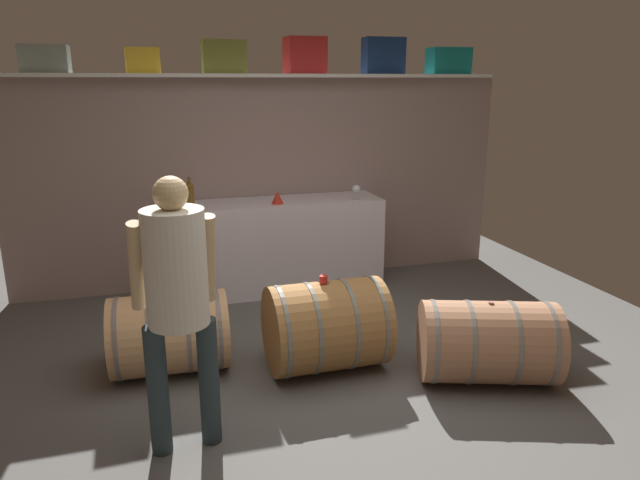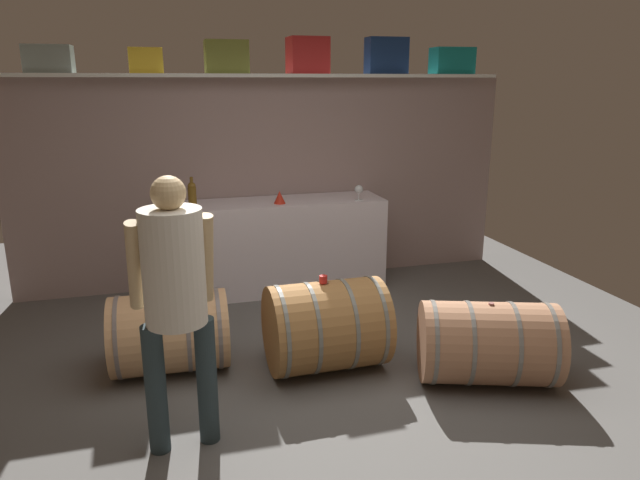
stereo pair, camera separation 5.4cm
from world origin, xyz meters
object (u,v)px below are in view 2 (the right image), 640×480
object	(u,v)px
toolcase_navy	(386,56)
wine_bottle_amber	(192,195)
wine_barrel_near	(326,326)
toolcase_teal	(452,61)
work_cabinet	(284,245)
wine_glass	(359,190)
toolcase_red	(308,55)
winemaker_pouring	(175,287)
wine_barrel_flank	(488,343)
toolcase_olive	(226,57)
red_funnel	(280,197)
wine_barrel_far	(170,333)
toolcase_grey	(49,59)
tasting_cup	(323,279)
toolcase_yellow	(145,61)

from	to	relation	value
toolcase_navy	wine_bottle_amber	xyz separation A→B (m)	(-1.95, -0.32, -1.21)
toolcase_navy	wine_barrel_near	distance (m)	2.93
toolcase_teal	work_cabinet	world-z (taller)	toolcase_teal
wine_bottle_amber	wine_glass	size ratio (longest dim) A/B	1.94
toolcase_red	work_cabinet	distance (m)	1.82
winemaker_pouring	toolcase_teal	bearing A→B (deg)	36.40
work_cabinet	wine_barrel_flank	world-z (taller)	work_cabinet
toolcase_olive	red_funnel	xyz separation A→B (m)	(0.40, -0.32, -1.26)
wine_barrel_far	wine_bottle_amber	bearing A→B (deg)	79.84
toolcase_grey	wine_glass	distance (m)	2.93
toolcase_grey	wine_glass	world-z (taller)	toolcase_grey
toolcase_red	wine_bottle_amber	distance (m)	1.70
toolcase_grey	toolcase_teal	xyz separation A→B (m)	(3.76, 0.00, 0.02)
wine_bottle_amber	winemaker_pouring	world-z (taller)	winemaker_pouring
toolcase_red	tasting_cup	distance (m)	2.48
toolcase_grey	toolcase_olive	distance (m)	1.49
wine_barrel_far	wine_glass	bearing A→B (deg)	36.44
wine_bottle_amber	wine_barrel_far	world-z (taller)	wine_bottle_amber
toolcase_olive	wine_glass	distance (m)	1.72
wine_bottle_amber	red_funnel	bearing A→B (deg)	0.10
wine_barrel_flank	winemaker_pouring	world-z (taller)	winemaker_pouring
toolcase_olive	wine_glass	world-z (taller)	toolcase_olive
toolcase_yellow	tasting_cup	distance (m)	2.64
toolcase_teal	tasting_cup	xyz separation A→B (m)	(-1.90, -1.90, -1.51)
toolcase_teal	winemaker_pouring	world-z (taller)	toolcase_teal
toolcase_olive	wine_barrel_far	xyz separation A→B (m)	(-0.68, -1.63, -1.91)
work_cabinet	wine_glass	xyz separation A→B (m)	(0.70, -0.18, 0.54)
wine_barrel_near	red_funnel	bearing A→B (deg)	89.01
winemaker_pouring	wine_barrel_near	bearing A→B (deg)	27.78
wine_barrel_near	wine_barrel_far	xyz separation A→B (m)	(-1.07, 0.26, -0.03)
wine_barrel_flank	winemaker_pouring	xyz separation A→B (m)	(-2.03, -0.17, 0.66)
toolcase_teal	wine_bottle_amber	distance (m)	2.93
toolcase_navy	wine_glass	xyz separation A→B (m)	(-0.40, -0.37, -1.24)
toolcase_teal	work_cabinet	distance (m)	2.52
work_cabinet	wine_glass	world-z (taller)	wine_glass
toolcase_yellow	wine_barrel_far	bearing A→B (deg)	-91.06
wine_glass	winemaker_pouring	xyz separation A→B (m)	(-1.80, -2.18, -0.04)
toolcase_navy	wine_bottle_amber	size ratio (longest dim) A/B	1.38
wine_barrel_far	tasting_cup	world-z (taller)	tasting_cup
toolcase_yellow	red_funnel	xyz separation A→B (m)	(1.11, -0.32, -1.22)
toolcase_yellow	wine_barrel_near	bearing A→B (deg)	-61.96
toolcase_red	toolcase_teal	xyz separation A→B (m)	(1.51, 0.00, -0.04)
toolcase_yellow	red_funnel	world-z (taller)	toolcase_yellow
work_cabinet	wine_glass	bearing A→B (deg)	-14.73
red_funnel	toolcase_teal	bearing A→B (deg)	9.67
wine_glass	wine_barrel_far	size ratio (longest dim) A/B	0.18
work_cabinet	wine_bottle_amber	distance (m)	1.04
toolcase_teal	wine_barrel_flank	distance (m)	3.18
red_funnel	tasting_cup	bearing A→B (deg)	-91.24
work_cabinet	wine_barrel_near	bearing A→B (deg)	-92.59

